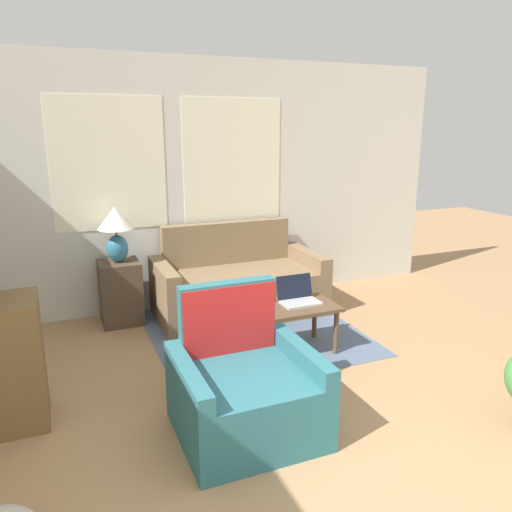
% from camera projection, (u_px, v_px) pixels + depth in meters
% --- Properties ---
extents(wall_back, '(6.17, 0.06, 2.60)m').
position_uv_depth(wall_back, '(181.00, 186.00, 5.23)').
color(wall_back, silver).
rests_on(wall_back, ground_plane).
extents(rug, '(1.90, 1.92, 0.01)m').
position_uv_depth(rug, '(253.00, 331.00, 4.78)').
color(rug, slate).
rests_on(rug, ground_plane).
extents(couch, '(1.71, 0.87, 0.91)m').
position_uv_depth(couch, '(237.00, 286.00, 5.25)').
color(couch, '#846B4C').
rests_on(couch, ground_plane).
extents(armchair, '(0.86, 0.80, 0.91)m').
position_uv_depth(armchair, '(244.00, 390.00, 3.20)').
color(armchair, '#2D6B75').
rests_on(armchair, ground_plane).
extents(side_table, '(0.39, 0.39, 0.63)m').
position_uv_depth(side_table, '(121.00, 292.00, 4.94)').
color(side_table, '#4C3D2D').
rests_on(side_table, ground_plane).
extents(table_lamp, '(0.35, 0.35, 0.54)m').
position_uv_depth(table_lamp, '(116.00, 227.00, 4.78)').
color(table_lamp, teal).
rests_on(table_lamp, side_table).
extents(coffee_table, '(1.05, 0.48, 0.42)m').
position_uv_depth(coffee_table, '(276.00, 314.00, 4.22)').
color(coffee_table, brown).
rests_on(coffee_table, ground_plane).
extents(laptop, '(0.33, 0.27, 0.22)m').
position_uv_depth(laptop, '(298.00, 297.00, 4.33)').
color(laptop, '#B7B7BC').
rests_on(laptop, coffee_table).
extents(cup_navy, '(0.09, 0.09, 0.07)m').
position_uv_depth(cup_navy, '(227.00, 309.00, 4.07)').
color(cup_navy, '#191E4C').
rests_on(cup_navy, coffee_table).
extents(cup_yellow, '(0.08, 0.08, 0.11)m').
position_uv_depth(cup_yellow, '(263.00, 297.00, 4.31)').
color(cup_yellow, white).
rests_on(cup_yellow, coffee_table).
extents(snack_bowl, '(0.15, 0.15, 0.07)m').
position_uv_depth(snack_bowl, '(243.00, 306.00, 4.14)').
color(snack_bowl, gold).
rests_on(snack_bowl, coffee_table).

